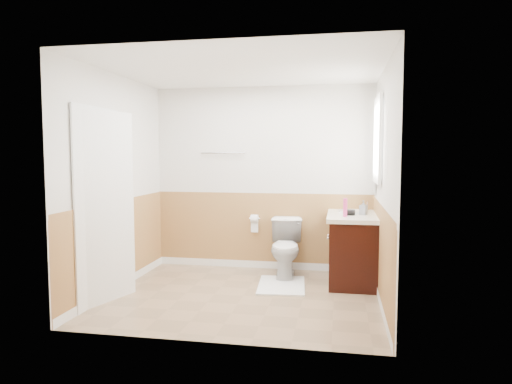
% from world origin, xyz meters
% --- Properties ---
extents(floor, '(3.00, 3.00, 0.00)m').
position_xyz_m(floor, '(0.00, 0.00, 0.00)').
color(floor, '#8C7051').
rests_on(floor, ground).
extents(ceiling, '(3.00, 3.00, 0.00)m').
position_xyz_m(ceiling, '(0.00, 0.00, 2.50)').
color(ceiling, white).
rests_on(ceiling, floor).
extents(wall_back, '(3.00, 0.00, 3.00)m').
position_xyz_m(wall_back, '(0.00, 1.30, 1.25)').
color(wall_back, silver).
rests_on(wall_back, floor).
extents(wall_front, '(3.00, 0.00, 3.00)m').
position_xyz_m(wall_front, '(0.00, -1.30, 1.25)').
color(wall_front, silver).
rests_on(wall_front, floor).
extents(wall_left, '(0.00, 3.00, 3.00)m').
position_xyz_m(wall_left, '(-1.50, 0.00, 1.25)').
color(wall_left, silver).
rests_on(wall_left, floor).
extents(wall_right, '(0.00, 3.00, 3.00)m').
position_xyz_m(wall_right, '(1.50, 0.00, 1.25)').
color(wall_right, silver).
rests_on(wall_right, floor).
extents(wainscot_back, '(3.00, 0.00, 3.00)m').
position_xyz_m(wainscot_back, '(0.00, 1.29, 0.50)').
color(wainscot_back, '#A47F41').
rests_on(wainscot_back, floor).
extents(wainscot_front, '(3.00, 0.00, 3.00)m').
position_xyz_m(wainscot_front, '(0.00, -1.29, 0.50)').
color(wainscot_front, '#A47F41').
rests_on(wainscot_front, floor).
extents(wainscot_left, '(0.00, 2.60, 2.60)m').
position_xyz_m(wainscot_left, '(-1.49, 0.00, 0.50)').
color(wainscot_left, '#A47F41').
rests_on(wainscot_left, floor).
extents(wainscot_right, '(0.00, 2.60, 2.60)m').
position_xyz_m(wainscot_right, '(1.49, 0.00, 0.50)').
color(wainscot_right, '#A47F41').
rests_on(wainscot_right, floor).
extents(toilet, '(0.48, 0.76, 0.74)m').
position_xyz_m(toilet, '(0.37, 0.91, 0.37)').
color(toilet, silver).
rests_on(toilet, floor).
extents(bath_mat, '(0.62, 0.84, 0.02)m').
position_xyz_m(bath_mat, '(0.37, 0.46, 0.01)').
color(bath_mat, white).
rests_on(bath_mat, floor).
extents(vanity_cabinet, '(0.55, 1.10, 0.80)m').
position_xyz_m(vanity_cabinet, '(1.21, 0.84, 0.40)').
color(vanity_cabinet, black).
rests_on(vanity_cabinet, floor).
extents(vanity_knob_left, '(0.03, 0.03, 0.03)m').
position_xyz_m(vanity_knob_left, '(0.91, 0.74, 0.55)').
color(vanity_knob_left, silver).
rests_on(vanity_knob_left, vanity_cabinet).
extents(vanity_knob_right, '(0.03, 0.03, 0.03)m').
position_xyz_m(vanity_knob_right, '(0.91, 0.94, 0.55)').
color(vanity_knob_right, white).
rests_on(vanity_knob_right, vanity_cabinet).
extents(countertop, '(0.60, 1.15, 0.05)m').
position_xyz_m(countertop, '(1.20, 0.84, 0.83)').
color(countertop, white).
rests_on(countertop, vanity_cabinet).
extents(sink_basin, '(0.36, 0.36, 0.02)m').
position_xyz_m(sink_basin, '(1.21, 0.99, 0.86)').
color(sink_basin, silver).
rests_on(sink_basin, countertop).
extents(faucet, '(0.02, 0.02, 0.14)m').
position_xyz_m(faucet, '(1.39, 0.99, 0.92)').
color(faucet, silver).
rests_on(faucet, countertop).
extents(lotion_bottle, '(0.05, 0.05, 0.22)m').
position_xyz_m(lotion_bottle, '(1.11, 0.52, 0.96)').
color(lotion_bottle, '#D0367D').
rests_on(lotion_bottle, countertop).
extents(soap_dispenser, '(0.10, 0.11, 0.18)m').
position_xyz_m(soap_dispenser, '(1.33, 0.75, 0.94)').
color(soap_dispenser, gray).
rests_on(soap_dispenser, countertop).
extents(hair_dryer_body, '(0.14, 0.07, 0.07)m').
position_xyz_m(hair_dryer_body, '(1.16, 0.68, 0.89)').
color(hair_dryer_body, black).
rests_on(hair_dryer_body, countertop).
extents(hair_dryer_handle, '(0.03, 0.03, 0.07)m').
position_xyz_m(hair_dryer_handle, '(1.13, 0.73, 0.86)').
color(hair_dryer_handle, black).
rests_on(hair_dryer_handle, countertop).
extents(mirror_panel, '(0.02, 0.35, 0.90)m').
position_xyz_m(mirror_panel, '(1.48, 1.10, 1.55)').
color(mirror_panel, silver).
rests_on(mirror_panel, wall_right).
extents(window_frame, '(0.04, 0.80, 1.00)m').
position_xyz_m(window_frame, '(1.47, 0.59, 1.75)').
color(window_frame, white).
rests_on(window_frame, wall_right).
extents(window_glass, '(0.01, 0.70, 0.90)m').
position_xyz_m(window_glass, '(1.49, 0.59, 1.75)').
color(window_glass, white).
rests_on(window_glass, wall_right).
extents(door, '(0.29, 0.78, 2.04)m').
position_xyz_m(door, '(-1.40, -0.45, 1.02)').
color(door, white).
rests_on(door, wall_left).
extents(door_frame, '(0.02, 0.92, 2.10)m').
position_xyz_m(door_frame, '(-1.48, -0.45, 1.03)').
color(door_frame, white).
rests_on(door_frame, wall_left).
extents(door_knob, '(0.06, 0.06, 0.06)m').
position_xyz_m(door_knob, '(-1.34, -0.12, 0.95)').
color(door_knob, silver).
rests_on(door_knob, door).
extents(towel_bar, '(0.62, 0.02, 0.02)m').
position_xyz_m(towel_bar, '(-0.55, 1.25, 1.60)').
color(towel_bar, silver).
rests_on(towel_bar, wall_back).
extents(tp_holder_bar, '(0.14, 0.02, 0.02)m').
position_xyz_m(tp_holder_bar, '(-0.10, 1.23, 0.70)').
color(tp_holder_bar, silver).
rests_on(tp_holder_bar, wall_back).
extents(tp_roll, '(0.10, 0.11, 0.11)m').
position_xyz_m(tp_roll, '(-0.10, 1.23, 0.70)').
color(tp_roll, white).
rests_on(tp_roll, tp_holder_bar).
extents(tp_sheet, '(0.10, 0.01, 0.16)m').
position_xyz_m(tp_sheet, '(-0.10, 1.23, 0.59)').
color(tp_sheet, white).
rests_on(tp_sheet, tp_roll).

